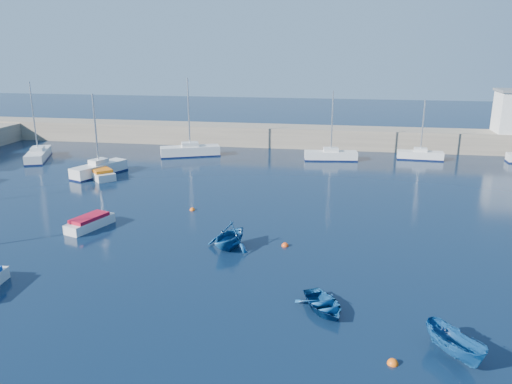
% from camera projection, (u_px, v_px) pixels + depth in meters
% --- Properties ---
extents(ground, '(220.00, 220.00, 0.00)m').
position_uv_depth(ground, '(203.00, 329.00, 23.86)').
color(ground, '#0B1C33').
rests_on(ground, ground).
extents(back_wall, '(96.00, 4.50, 2.60)m').
position_uv_depth(back_wall, '(295.00, 136.00, 66.98)').
color(back_wall, gray).
rests_on(back_wall, ground).
extents(sailboat_3, '(4.04, 6.46, 8.40)m').
position_uv_depth(sailboat_3, '(99.00, 169.00, 52.00)').
color(sailboat_3, silver).
rests_on(sailboat_3, ground).
extents(sailboat_4, '(4.49, 7.16, 9.07)m').
position_uv_depth(sailboat_4, '(38.00, 155.00, 59.14)').
color(sailboat_4, silver).
rests_on(sailboat_4, ground).
extents(sailboat_5, '(7.33, 4.59, 9.39)m').
position_uv_depth(sailboat_5, '(190.00, 151.00, 61.01)').
color(sailboat_5, silver).
rests_on(sailboat_5, ground).
extents(sailboat_6, '(6.31, 2.50, 8.10)m').
position_uv_depth(sailboat_6, '(331.00, 155.00, 58.86)').
color(sailboat_6, silver).
rests_on(sailboat_6, ground).
extents(sailboat_7, '(5.32, 1.74, 7.03)m').
position_uv_depth(sailboat_7, '(420.00, 155.00, 59.15)').
color(sailboat_7, silver).
rests_on(sailboat_7, ground).
extents(motorboat_1, '(2.49, 4.09, 0.95)m').
position_uv_depth(motorboat_1, '(90.00, 222.00, 36.89)').
color(motorboat_1, silver).
rests_on(motorboat_1, ground).
extents(motorboat_2, '(4.81, 4.86, 1.04)m').
position_uv_depth(motorboat_2, '(99.00, 173.00, 51.19)').
color(motorboat_2, silver).
rests_on(motorboat_2, ground).
extents(dinghy_center, '(3.54, 3.90, 0.66)m').
position_uv_depth(dinghy_center, '(323.00, 305.00, 25.40)').
color(dinghy_center, navy).
rests_on(dinghy_center, ground).
extents(dinghy_left, '(4.03, 4.31, 1.84)m').
position_uv_depth(dinghy_left, '(230.00, 235.00, 33.05)').
color(dinghy_left, navy).
rests_on(dinghy_left, ground).
extents(dinghy_right, '(2.81, 3.45, 1.27)m').
position_uv_depth(dinghy_right, '(455.00, 345.00, 21.44)').
color(dinghy_right, navy).
rests_on(dinghy_right, ground).
extents(buoy_1, '(0.49, 0.49, 0.49)m').
position_uv_depth(buoy_1, '(285.00, 246.00, 33.68)').
color(buoy_1, '#E04210').
rests_on(buoy_1, ground).
extents(buoy_3, '(0.45, 0.45, 0.45)m').
position_uv_depth(buoy_3, '(192.00, 210.00, 41.03)').
color(buoy_3, '#F35B0C').
rests_on(buoy_3, ground).
extents(buoy_5, '(0.48, 0.48, 0.48)m').
position_uv_depth(buoy_5, '(393.00, 364.00, 21.21)').
color(buoy_5, '#F35B0C').
rests_on(buoy_5, ground).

